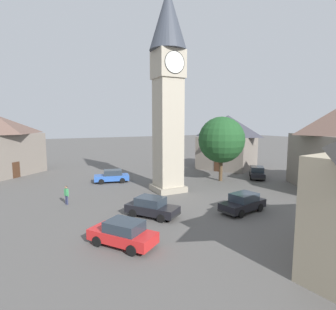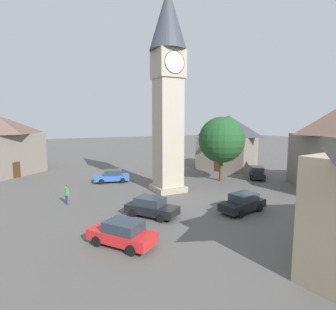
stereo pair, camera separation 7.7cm
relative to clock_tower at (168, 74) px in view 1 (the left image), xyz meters
name	(u,v)px [view 1 (the left image)]	position (x,y,z in m)	size (l,w,h in m)	color
ground_plane	(168,191)	(0.00, 0.00, -12.13)	(200.00, 200.00, 0.00)	#565451
clock_tower	(168,74)	(0.00, 0.00, 0.00)	(3.77, 3.77, 20.74)	gray
car_blue_kerb	(112,176)	(-4.26, 6.69, -11.37)	(4.40, 2.58, 1.53)	#2D5BB7
car_silver_kerb	(123,233)	(-8.17, -10.08, -11.37)	(3.78, 4.33, 1.53)	red
car_red_corner	(152,207)	(-4.67, -6.36, -11.37)	(3.79, 4.33, 1.53)	black
car_white_side	(243,203)	(2.41, -8.76, -11.37)	(4.36, 2.39, 1.53)	black
car_black_far	(257,173)	(13.22, 0.32, -11.37)	(4.00, 4.20, 1.53)	black
pedestrian	(66,193)	(-10.22, -0.12, -11.12)	(0.37, 0.50, 1.69)	#2D3351
tree	(221,140)	(8.06, 1.32, -7.00)	(5.66, 5.66, 7.97)	brown
building_hall_far	(227,141)	(14.86, 8.38, -7.86)	(10.68, 10.74, 8.34)	slate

